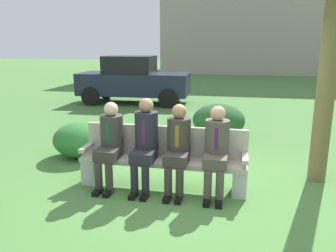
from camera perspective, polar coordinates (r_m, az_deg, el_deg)
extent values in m
plane|color=#477838|center=(4.98, 3.12, -11.14)|extent=(80.00, 80.00, 0.00)
cube|color=#B7AD9E|center=(4.99, -0.95, -5.92)|extent=(2.44, 0.44, 0.07)
cube|color=#B7AD9E|center=(5.09, -0.49, -2.46)|extent=(2.44, 0.06, 0.45)
cube|color=#B7AD9E|center=(5.33, -13.47, -3.52)|extent=(0.08, 0.44, 0.06)
cube|color=#B7AD9E|center=(4.84, 12.88, -5.24)|extent=(0.08, 0.44, 0.06)
cube|color=silver|center=(5.42, -12.68, -7.21)|extent=(0.20, 0.37, 0.38)
cube|color=silver|center=(4.96, 11.96, -9.14)|extent=(0.20, 0.37, 0.38)
cube|color=#38332D|center=(5.02, -10.09, -4.62)|extent=(0.32, 0.38, 0.16)
cylinder|color=#38332D|center=(5.00, -11.62, -8.54)|extent=(0.11, 0.11, 0.45)
cylinder|color=#38332D|center=(4.94, -9.90, -8.73)|extent=(0.11, 0.11, 0.45)
cube|color=black|center=(5.02, -11.79, -10.79)|extent=(0.09, 0.22, 0.07)
cube|color=black|center=(4.96, -10.06, -11.01)|extent=(0.09, 0.22, 0.07)
cylinder|color=#38332D|center=(5.11, -9.44, -0.87)|extent=(0.34, 0.34, 0.48)
cube|color=#144C3D|center=(4.96, -10.14, -1.12)|extent=(0.05, 0.01, 0.31)
sphere|color=beige|center=(5.04, -9.59, 2.83)|extent=(0.21, 0.21, 0.21)
cube|color=#23232D|center=(4.86, -4.19, -5.09)|extent=(0.32, 0.38, 0.16)
cylinder|color=#23232D|center=(4.82, -5.68, -9.17)|extent=(0.11, 0.11, 0.45)
cylinder|color=#23232D|center=(4.77, -3.82, -9.35)|extent=(0.11, 0.11, 0.45)
cube|color=black|center=(4.84, -5.84, -11.51)|extent=(0.09, 0.22, 0.07)
cube|color=black|center=(4.80, -3.98, -11.71)|extent=(0.09, 0.22, 0.07)
cylinder|color=#23232D|center=(4.94, -3.65, -0.78)|extent=(0.34, 0.34, 0.56)
cube|color=#4C1951|center=(4.78, -4.18, -1.03)|extent=(0.05, 0.01, 0.36)
sphere|color=#9E7556|center=(4.86, -3.71, 3.49)|extent=(0.21, 0.21, 0.21)
cube|color=#38332D|center=(4.75, 1.45, -5.49)|extent=(0.32, 0.38, 0.16)
cylinder|color=#38332D|center=(4.70, 0.02, -9.69)|extent=(0.11, 0.11, 0.45)
cylinder|color=#38332D|center=(4.67, 1.97, -9.84)|extent=(0.11, 0.11, 0.45)
cube|color=black|center=(4.73, -0.13, -12.08)|extent=(0.09, 0.22, 0.07)
cube|color=black|center=(4.70, 1.82, -12.25)|extent=(0.09, 0.22, 0.07)
cylinder|color=#38332D|center=(4.84, 1.88, -1.47)|extent=(0.34, 0.34, 0.49)
cube|color=olive|center=(4.68, 1.52, -1.76)|extent=(0.05, 0.01, 0.31)
sphere|color=#9E7556|center=(4.77, 1.91, 2.46)|extent=(0.21, 0.21, 0.21)
cube|color=#4C473D|center=(4.69, 8.00, -5.89)|extent=(0.32, 0.38, 0.16)
cylinder|color=#4C473D|center=(4.63, 6.70, -10.17)|extent=(0.11, 0.11, 0.45)
cylinder|color=#4C473D|center=(4.62, 8.71, -10.29)|extent=(0.11, 0.11, 0.45)
cube|color=black|center=(4.66, 6.56, -12.60)|extent=(0.09, 0.22, 0.07)
cube|color=black|center=(4.65, 8.57, -12.73)|extent=(0.09, 0.22, 0.07)
cylinder|color=#4C473D|center=(4.78, 8.28, -1.83)|extent=(0.34, 0.34, 0.48)
cube|color=#4C1951|center=(4.62, 8.15, -2.13)|extent=(0.05, 0.01, 0.31)
sphere|color=tan|center=(4.70, 8.42, 2.12)|extent=(0.21, 0.21, 0.21)
cylinder|color=brown|center=(5.54, 26.13, 15.68)|extent=(0.27, 0.27, 4.82)
ellipsoid|color=#2C7230|center=(6.60, -14.41, -2.22)|extent=(1.06, 0.97, 0.66)
ellipsoid|color=#245326|center=(7.89, 8.54, 0.98)|extent=(1.20, 1.10, 0.75)
cube|color=#1E2338|center=(12.26, -5.70, 7.11)|extent=(3.95, 1.68, 0.76)
cube|color=black|center=(12.25, -6.46, 10.28)|extent=(1.74, 1.41, 0.60)
cylinder|color=black|center=(12.78, 1.23, 5.72)|extent=(0.64, 0.16, 0.64)
cylinder|color=black|center=(11.26, -0.01, 4.64)|extent=(0.64, 0.16, 0.64)
cylinder|color=black|center=(13.47, -10.38, 5.91)|extent=(0.64, 0.16, 0.64)
cylinder|color=black|center=(12.04, -12.96, 4.88)|extent=(0.64, 0.16, 0.64)
cube|color=#AB9E93|center=(27.78, 17.51, 18.57)|extent=(15.81, 7.28, 9.49)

